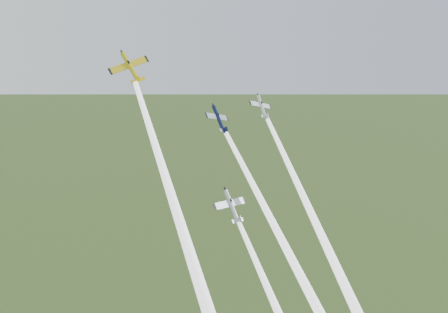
# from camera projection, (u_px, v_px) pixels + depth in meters

# --- Properties ---
(plane_yellow) EXTENTS (9.91, 5.69, 9.35)m
(plane_yellow) POSITION_uv_depth(u_px,v_px,m) (130.00, 67.00, 104.22)
(plane_yellow) COLOR yellow
(smoke_trail_yellow) EXTENTS (3.47, 37.51, 53.91)m
(smoke_trail_yellow) POSITION_uv_depth(u_px,v_px,m) (187.00, 245.00, 95.32)
(smoke_trail_yellow) COLOR white
(plane_navy) EXTENTS (7.90, 8.07, 8.51)m
(plane_navy) POSITION_uv_depth(u_px,v_px,m) (219.00, 119.00, 116.24)
(plane_navy) COLOR #0D153A
(smoke_trail_navy) EXTENTS (17.08, 39.10, 58.75)m
(smoke_trail_navy) POSITION_uv_depth(u_px,v_px,m) (304.00, 284.00, 111.55)
(smoke_trail_navy) COLOR white
(plane_silver_right) EXTENTS (7.80, 6.46, 8.07)m
(plane_silver_right) POSITION_uv_depth(u_px,v_px,m) (262.00, 107.00, 126.50)
(plane_silver_right) COLOR silver
(smoke_trail_silver_right) EXTENTS (10.17, 38.08, 55.07)m
(smoke_trail_silver_right) POSITION_uv_depth(u_px,v_px,m) (329.00, 252.00, 119.62)
(smoke_trail_silver_right) COLOR white
(plane_silver_low) EXTENTS (9.38, 7.67, 8.54)m
(plane_silver_low) POSITION_uv_depth(u_px,v_px,m) (232.00, 206.00, 112.25)
(plane_silver_low) COLOR silver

